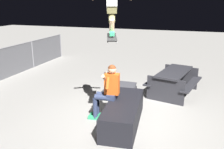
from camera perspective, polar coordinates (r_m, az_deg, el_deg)
The scene contains 7 objects.
ground_plane at distance 6.12m, azimuth 2.60°, elevation -10.55°, with size 40.00×40.00×0.00m, color gray.
ledge_box_main at distance 5.83m, azimuth 2.66°, elevation -8.94°, with size 2.01×0.72×0.55m, color black.
person_sitting_on_ledge at distance 5.87m, azimuth -1.06°, elevation -3.37°, with size 0.60×0.77×1.39m.
skateboard at distance 5.38m, azimuth -0.04°, elevation 8.54°, with size 1.03×0.53×0.13m.
skater_airborne at distance 5.38m, azimuth -0.05°, elevation 15.88°, with size 0.63×0.86×1.12m.
kicker_ramp at distance 7.68m, azimuth 1.62°, elevation -4.24°, with size 1.16×0.93×0.36m.
picnic_table_back at distance 7.82m, azimuth 14.15°, elevation -0.94°, with size 1.95×1.68×0.75m.
Camera 1 is at (-5.24, -1.47, 2.79)m, focal length 39.41 mm.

